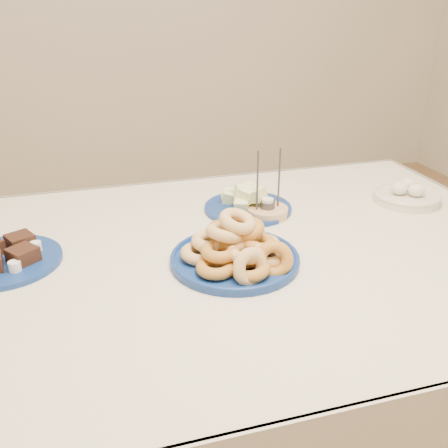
# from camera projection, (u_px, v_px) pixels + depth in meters

# --- Properties ---
(dining_table) EXTENTS (1.71, 1.11, 0.75)m
(dining_table) POSITION_uv_depth(u_px,v_px,m) (219.00, 289.00, 1.29)
(dining_table) COLOR brown
(dining_table) RESTS_ON ground
(donut_platter) EXTENTS (0.36, 0.36, 0.14)m
(donut_platter) POSITION_uv_depth(u_px,v_px,m) (237.00, 251.00, 1.17)
(donut_platter) COLOR navy
(donut_platter) RESTS_ON dining_table
(melon_plate) EXTENTS (0.33, 0.33, 0.09)m
(melon_plate) POSITION_uv_depth(u_px,v_px,m) (247.00, 202.00, 1.47)
(melon_plate) COLOR navy
(melon_plate) RESTS_ON dining_table
(brownie_plate) EXTENTS (0.35, 0.35, 0.05)m
(brownie_plate) POSITION_uv_depth(u_px,v_px,m) (5.00, 258.00, 1.18)
(brownie_plate) COLOR navy
(brownie_plate) RESTS_ON dining_table
(candle_holder) EXTENTS (0.13, 0.13, 0.20)m
(candle_holder) POSITION_uv_depth(u_px,v_px,m) (267.00, 210.00, 1.43)
(candle_holder) COLOR tan
(candle_holder) RESTS_ON dining_table
(egg_bowl) EXTENTS (0.27, 0.27, 0.07)m
(egg_bowl) POSITION_uv_depth(u_px,v_px,m) (407.00, 195.00, 1.54)
(egg_bowl) COLOR beige
(egg_bowl) RESTS_ON dining_table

